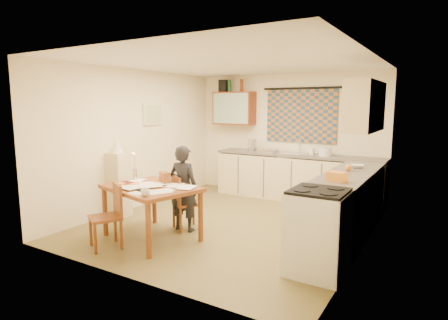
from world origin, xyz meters
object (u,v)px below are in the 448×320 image
Objects in this scene: counter_right at (344,209)px; dining_table at (152,212)px; chair_far at (186,213)px; shelf_stand at (119,185)px; stove at (317,232)px; counter_back at (297,177)px; person at (184,188)px.

counter_right is 2.67m from dining_table.
chair_far is 0.77× the size of shelf_stand.
counter_right is 3.08× the size of stove.
counter_back is 3.45× the size of stove.
counter_right is 1.20m from stove.
dining_table is at bearing -177.24° from stove.
person is at bearing 169.41° from stove.
chair_far is at bearing -161.00° from counter_right.
shelf_stand reaches higher than counter_right.
person is (0.17, 0.51, 0.27)m from dining_table.
counter_right is 3.55× the size of chair_far.
person reaches higher than chair_far.
person reaches higher than dining_table.
stove is 0.66× the size of dining_table.
counter_back is 3.98× the size of chair_far.
counter_right reaches higher than chair_far.
shelf_stand is (-1.38, 0.02, -0.10)m from person.
counter_back is 3.28m from dining_table.
person reaches higher than stove.
counter_right is 2.29m from chair_far.
counter_back reaches higher than chair_far.
stove is at bearing 165.49° from person.
stove is 2.33m from dining_table.
stove is (0.00, -1.20, 0.03)m from counter_right.
person is at bearing 86.31° from dining_table.
stove reaches higher than counter_back.
chair_far is at bearing 168.05° from stove.
chair_far is at bearing 87.79° from dining_table.
counter_back is 2.74m from person.
counter_back is 3.31m from stove.
counter_back is 2.26× the size of dining_table.
chair_far is at bearing -95.68° from person.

